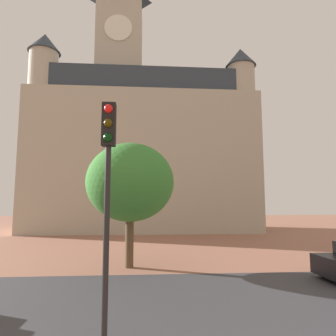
% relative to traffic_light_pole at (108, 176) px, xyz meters
% --- Properties ---
extents(ground_plane, '(120.00, 120.00, 0.00)m').
position_rel_traffic_light_pole_xyz_m(ground_plane, '(1.50, 5.13, -3.47)').
color(ground_plane, '#93604C').
extents(street_asphalt_strip, '(120.00, 6.08, 0.00)m').
position_rel_traffic_light_pole_xyz_m(street_asphalt_strip, '(1.50, 3.60, -3.47)').
color(street_asphalt_strip, '#38383D').
rests_on(street_asphalt_strip, ground_plane).
extents(landmark_building, '(23.47, 10.11, 29.32)m').
position_rel_traffic_light_pole_xyz_m(landmark_building, '(0.15, 26.80, 5.65)').
color(landmark_building, '#B2A893').
rests_on(landmark_building, ground_plane).
extents(traffic_light_pole, '(0.28, 0.34, 4.99)m').
position_rel_traffic_light_pole_xyz_m(traffic_light_pole, '(0.00, 0.00, 0.00)').
color(traffic_light_pole, black).
rests_on(traffic_light_pole, ground_plane).
extents(tree_curb_far, '(4.10, 4.10, 5.75)m').
position_rel_traffic_light_pole_xyz_m(tree_curb_far, '(0.05, 8.07, 0.42)').
color(tree_curb_far, brown).
rests_on(tree_curb_far, ground_plane).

